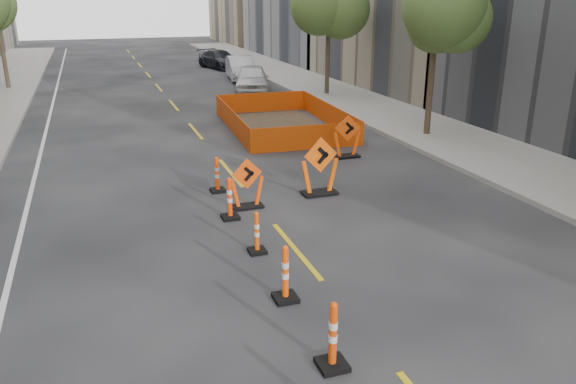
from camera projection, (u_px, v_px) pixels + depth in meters
name	position (u px, v px, depth m)	size (l,w,h in m)	color
ground_plane	(383.00, 353.00, 8.79)	(140.00, 140.00, 0.00)	black
sidewalk_right	(439.00, 134.00, 22.24)	(4.00, 90.00, 0.15)	gray
tree_r_b	(436.00, 17.00, 20.57)	(2.80, 2.80, 5.95)	#382B1E
tree_r_c	(329.00, 10.00, 29.47)	(2.80, 2.80, 5.95)	#382B1E
channelizer_2	(333.00, 335.00, 8.28)	(0.44, 0.44, 1.12)	#D73C09
channelizer_3	(285.00, 273.00, 10.15)	(0.43, 0.43, 1.09)	#F1480A
channelizer_4	(257.00, 232.00, 12.06)	(0.38, 0.38, 0.95)	#DB4B09
channelizer_5	(230.00, 198.00, 13.89)	(0.43, 0.43, 1.08)	#ED3C0A
channelizer_6	(217.00, 174.00, 15.81)	(0.40, 0.40, 1.03)	#F6410A
chevron_sign_left	(247.00, 183.00, 14.56)	(0.91, 0.54, 1.36)	#EA4409
chevron_sign_center	(320.00, 166.00, 15.50)	(1.10, 0.66, 1.65)	#EA5109
chevron_sign_right	(347.00, 136.00, 19.11)	(0.98, 0.59, 1.47)	#EB4509
safety_fence	(282.00, 117.00, 23.40)	(4.24, 7.22, 0.90)	#FF520D
parked_car_near	(252.00, 79.00, 31.66)	(1.84, 4.57, 1.56)	silver
parked_car_mid	(241.00, 68.00, 36.48)	(1.59, 4.56, 1.50)	#B7B8BD
parked_car_far	(220.00, 59.00, 42.18)	(1.87, 4.60, 1.33)	black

